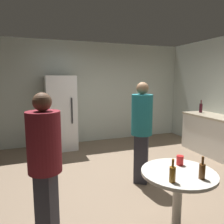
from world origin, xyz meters
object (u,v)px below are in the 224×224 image
object	(u,v)px
wine_bottle_on_counter	(201,108)
beer_bottle_brown	(202,171)
refrigerator	(61,113)
person_in_teal_shirt	(142,125)
person_in_maroon_shirt	(45,158)
plastic_cup_red	(180,160)
beer_bottle_amber	(172,174)
foreground_table	(178,181)

from	to	relation	value
wine_bottle_on_counter	beer_bottle_brown	world-z (taller)	wine_bottle_on_counter
refrigerator	person_in_teal_shirt	distance (m)	2.51
refrigerator	person_in_maroon_shirt	world-z (taller)	refrigerator
refrigerator	person_in_maroon_shirt	distance (m)	3.22
plastic_cup_red	person_in_maroon_shirt	distance (m)	1.50
wine_bottle_on_counter	beer_bottle_amber	bearing A→B (deg)	-136.01
beer_bottle_amber	plastic_cup_red	size ratio (longest dim) A/B	2.09
foreground_table	plastic_cup_red	world-z (taller)	plastic_cup_red
refrigerator	wine_bottle_on_counter	distance (m)	3.45
wine_bottle_on_counter	person_in_teal_shirt	world-z (taller)	person_in_teal_shirt
refrigerator	plastic_cup_red	world-z (taller)	refrigerator
refrigerator	plastic_cup_red	xyz separation A→B (m)	(0.91, -3.40, -0.11)
wine_bottle_on_counter	foreground_table	bearing A→B (deg)	-135.71
refrigerator	beer_bottle_brown	world-z (taller)	refrigerator
beer_bottle_amber	refrigerator	bearing A→B (deg)	98.72
plastic_cup_red	person_in_maroon_shirt	size ratio (longest dim) A/B	0.07
wine_bottle_on_counter	beer_bottle_brown	size ratio (longest dim) A/B	1.35
beer_bottle_brown	foreground_table	bearing A→B (deg)	115.61
refrigerator	foreground_table	distance (m)	3.64
foreground_table	plastic_cup_red	distance (m)	0.25
beer_bottle_amber	plastic_cup_red	distance (m)	0.47
beer_bottle_amber	beer_bottle_brown	world-z (taller)	same
refrigerator	foreground_table	world-z (taller)	refrigerator
person_in_teal_shirt	person_in_maroon_shirt	distance (m)	1.78
beer_bottle_amber	person_in_teal_shirt	distance (m)	1.49
foreground_table	person_in_maroon_shirt	bearing A→B (deg)	164.12
foreground_table	beer_bottle_brown	world-z (taller)	beer_bottle_brown
refrigerator	person_in_maroon_shirt	size ratio (longest dim) A/B	1.13
beer_bottle_brown	plastic_cup_red	size ratio (longest dim) A/B	2.09
beer_bottle_brown	person_in_maroon_shirt	size ratio (longest dim) A/B	0.14
refrigerator	plastic_cup_red	size ratio (longest dim) A/B	16.36
plastic_cup_red	foreground_table	bearing A→B (deg)	-130.73
refrigerator	beer_bottle_amber	size ratio (longest dim) A/B	7.83
wine_bottle_on_counter	person_in_teal_shirt	xyz separation A→B (m)	(-2.27, -1.17, -0.04)
person_in_teal_shirt	person_in_maroon_shirt	world-z (taller)	person_in_teal_shirt
beer_bottle_amber	beer_bottle_brown	xyz separation A→B (m)	(0.32, -0.04, 0.00)
wine_bottle_on_counter	foreground_table	distance (m)	3.48
person_in_maroon_shirt	refrigerator	bearing A→B (deg)	110.04
person_in_teal_shirt	refrigerator	bearing A→B (deg)	-120.87
wine_bottle_on_counter	refrigerator	bearing A→B (deg)	160.82
refrigerator	plastic_cup_red	bearing A→B (deg)	-75.01
wine_bottle_on_counter	person_in_maroon_shirt	distance (m)	4.33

